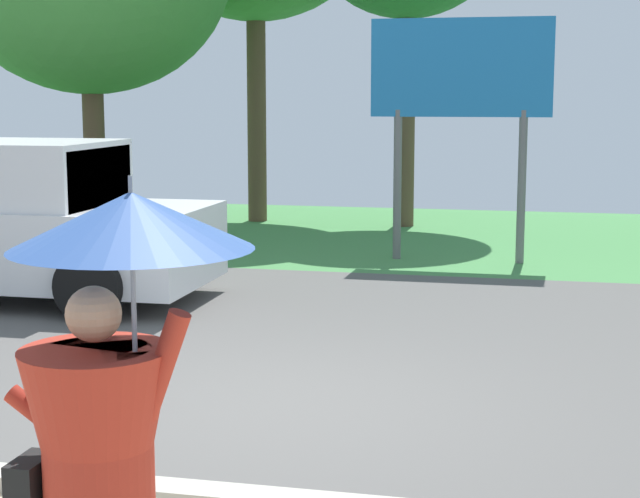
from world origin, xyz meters
TOP-DOWN VIEW (x-y plane):
  - ground_plane at (0.00, 2.95)m, footprint 40.00×22.00m
  - monk_pedestrian at (0.47, -3.93)m, footprint 1.04×0.94m
  - roadside_billboard at (0.85, 7.33)m, footprint 2.60×0.12m

SIDE VIEW (x-z plane):
  - ground_plane at x=0.00m, z-range -0.15..0.05m
  - monk_pedestrian at x=0.47m, z-range 0.01..2.14m
  - roadside_billboard at x=0.85m, z-range 0.80..4.30m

